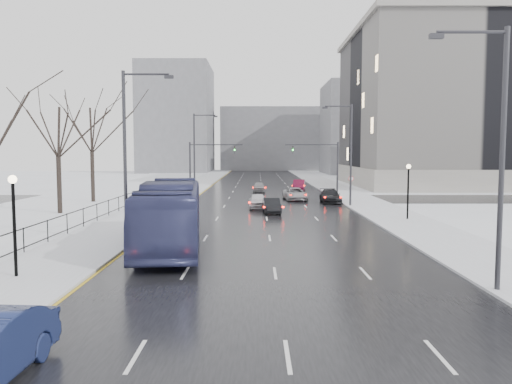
{
  "coord_description": "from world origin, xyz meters",
  "views": [
    {
      "loc": [
        -0.82,
        -8.73,
        5.42
      ],
      "look_at": [
        -0.86,
        27.19,
        2.5
      ],
      "focal_mm": 35.0,
      "sensor_mm": 36.0,
      "label": 1
    }
  ],
  "objects_px": {
    "lamppost_r_mid": "(408,183)",
    "sedan_right_distant": "(299,185)",
    "streetlight_l_far": "(196,150)",
    "streetlight_l_near": "(129,148)",
    "sedan_center_near": "(258,201)",
    "tree_park_d": "(60,214)",
    "sedan_center_far": "(259,187)",
    "no_uturn_sign": "(351,181)",
    "lamppost_l": "(14,211)",
    "tree_park_e": "(93,203)",
    "sedan_right_near": "(272,206)",
    "streetlight_r_mid": "(349,150)",
    "sedan_right_far": "(330,196)",
    "sedan_right_cross": "(295,194)",
    "bus": "(170,214)",
    "mast_signal_left": "(199,163)",
    "mast_signal_right": "(328,163)",
    "streetlight_r_near": "(496,146)"
  },
  "relations": [
    {
      "from": "tree_park_e",
      "to": "sedan_right_near",
      "type": "xyz_separation_m",
      "value": [
        18.7,
        -9.47,
        0.7
      ]
    },
    {
      "from": "lamppost_l",
      "to": "bus",
      "type": "height_order",
      "value": "lamppost_l"
    },
    {
      "from": "streetlight_l_near",
      "to": "sedan_center_near",
      "type": "xyz_separation_m",
      "value": [
        7.45,
        18.41,
        -4.87
      ]
    },
    {
      "from": "mast_signal_left",
      "to": "sedan_right_cross",
      "type": "height_order",
      "value": "mast_signal_left"
    },
    {
      "from": "lamppost_l",
      "to": "sedan_right_far",
      "type": "distance_m",
      "value": 36.35
    },
    {
      "from": "streetlight_l_near",
      "to": "sedan_right_far",
      "type": "relative_size",
      "value": 2.08
    },
    {
      "from": "streetlight_l_far",
      "to": "bus",
      "type": "distance_m",
      "value": 33.26
    },
    {
      "from": "mast_signal_left",
      "to": "streetlight_r_mid",
      "type": "bearing_deg",
      "value": -27.31
    },
    {
      "from": "mast_signal_left",
      "to": "bus",
      "type": "xyz_separation_m",
      "value": [
        1.67,
        -28.96,
        -2.2
      ]
    },
    {
      "from": "sedan_right_distant",
      "to": "mast_signal_right",
      "type": "bearing_deg",
      "value": -72.67
    },
    {
      "from": "lamppost_l",
      "to": "bus",
      "type": "distance_m",
      "value": 8.9
    },
    {
      "from": "tree_park_e",
      "to": "bus",
      "type": "bearing_deg",
      "value": -63.32
    },
    {
      "from": "mast_signal_left",
      "to": "sedan_right_near",
      "type": "height_order",
      "value": "mast_signal_left"
    },
    {
      "from": "streetlight_l_far",
      "to": "sedan_right_cross",
      "type": "xyz_separation_m",
      "value": [
        11.63,
        -5.7,
        -4.89
      ]
    },
    {
      "from": "sedan_right_cross",
      "to": "sedan_right_distant",
      "type": "relative_size",
      "value": 1.11
    },
    {
      "from": "tree_park_e",
      "to": "streetlight_l_near",
      "type": "relative_size",
      "value": 1.35
    },
    {
      "from": "streetlight_l_far",
      "to": "lamppost_l",
      "type": "relative_size",
      "value": 2.34
    },
    {
      "from": "mast_signal_right",
      "to": "no_uturn_sign",
      "type": "relative_size",
      "value": 2.41
    },
    {
      "from": "streetlight_l_far",
      "to": "sedan_right_distant",
      "type": "distance_m",
      "value": 16.7
    },
    {
      "from": "mast_signal_left",
      "to": "sedan_right_cross",
      "type": "bearing_deg",
      "value": -8.93
    },
    {
      "from": "tree_park_d",
      "to": "sedan_center_far",
      "type": "bearing_deg",
      "value": 53.44
    },
    {
      "from": "no_uturn_sign",
      "to": "mast_signal_right",
      "type": "bearing_deg",
      "value": 115.11
    },
    {
      "from": "bus",
      "to": "sedan_right_distant",
      "type": "height_order",
      "value": "bus"
    },
    {
      "from": "lamppost_l",
      "to": "sedan_right_near",
      "type": "distance_m",
      "value": 25.39
    },
    {
      "from": "lamppost_r_mid",
      "to": "sedan_right_far",
      "type": "relative_size",
      "value": 0.89
    },
    {
      "from": "mast_signal_right",
      "to": "sedan_center_far",
      "type": "distance_m",
      "value": 12.64
    },
    {
      "from": "sedan_right_cross",
      "to": "streetlight_l_far",
      "type": "bearing_deg",
      "value": 147.97
    },
    {
      "from": "streetlight_r_near",
      "to": "mast_signal_right",
      "type": "distance_m",
      "value": 38.04
    },
    {
      "from": "tree_park_d",
      "to": "no_uturn_sign",
      "type": "bearing_deg",
      "value": 20.32
    },
    {
      "from": "streetlight_r_near",
      "to": "streetlight_l_far",
      "type": "distance_m",
      "value": 45.06
    },
    {
      "from": "streetlight_l_near",
      "to": "streetlight_l_far",
      "type": "xyz_separation_m",
      "value": [
        0.0,
        32.0,
        0.0
      ]
    },
    {
      "from": "tree_park_d",
      "to": "streetlight_r_mid",
      "type": "distance_m",
      "value": 27.24
    },
    {
      "from": "streetlight_l_near",
      "to": "mast_signal_right",
      "type": "xyz_separation_m",
      "value": [
        15.49,
        28.0,
        -1.51
      ]
    },
    {
      "from": "sedan_right_cross",
      "to": "sedan_center_far",
      "type": "relative_size",
      "value": 1.23
    },
    {
      "from": "sedan_center_far",
      "to": "streetlight_l_far",
      "type": "bearing_deg",
      "value": -145.56
    },
    {
      "from": "lamppost_l",
      "to": "no_uturn_sign",
      "type": "relative_size",
      "value": 1.59
    },
    {
      "from": "lamppost_l",
      "to": "tree_park_d",
      "type": "bearing_deg",
      "value": 107.18
    },
    {
      "from": "tree_park_e",
      "to": "streetlight_r_near",
      "type": "relative_size",
      "value": 1.35
    },
    {
      "from": "lamppost_r_mid",
      "to": "sedan_right_distant",
      "type": "distance_m",
      "value": 31.52
    },
    {
      "from": "mast_signal_left",
      "to": "sedan_right_near",
      "type": "relative_size",
      "value": 1.62
    },
    {
      "from": "streetlight_l_far",
      "to": "sedan_center_near",
      "type": "distance_m",
      "value": 16.24
    },
    {
      "from": "tree_park_d",
      "to": "sedan_right_far",
      "type": "height_order",
      "value": "tree_park_d"
    },
    {
      "from": "sedan_right_cross",
      "to": "sedan_center_far",
      "type": "xyz_separation_m",
      "value": [
        -3.96,
        11.03,
        -0.0
      ]
    },
    {
      "from": "streetlight_l_far",
      "to": "sedan_right_distant",
      "type": "height_order",
      "value": "streetlight_l_far"
    },
    {
      "from": "tree_park_d",
      "to": "sedan_right_near",
      "type": "bearing_deg",
      "value": 1.66
    },
    {
      "from": "tree_park_e",
      "to": "sedan_center_far",
      "type": "relative_size",
      "value": 3.36
    },
    {
      "from": "tree_park_d",
      "to": "no_uturn_sign",
      "type": "xyz_separation_m",
      "value": [
        27.0,
        10.0,
        2.3
      ]
    },
    {
      "from": "streetlight_r_mid",
      "to": "no_uturn_sign",
      "type": "distance_m",
      "value": 5.3
    },
    {
      "from": "streetlight_r_mid",
      "to": "tree_park_d",
      "type": "bearing_deg",
      "value": -166.99
    },
    {
      "from": "streetlight_r_mid",
      "to": "mast_signal_right",
      "type": "relative_size",
      "value": 1.54
    }
  ]
}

